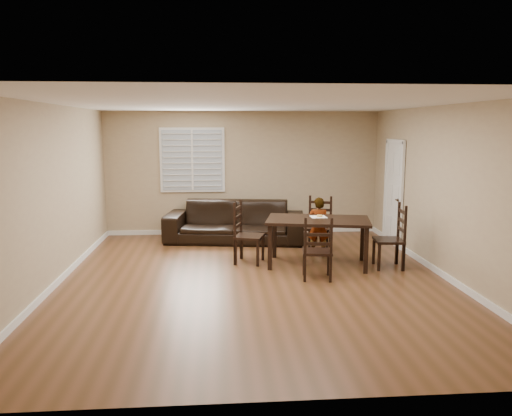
# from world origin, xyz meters

# --- Properties ---
(ground) EXTENTS (7.00, 7.00, 0.00)m
(ground) POSITION_xyz_m (0.00, 0.00, 0.00)
(ground) COLOR brown
(ground) RESTS_ON ground
(room) EXTENTS (6.04, 7.04, 2.72)m
(room) POSITION_xyz_m (0.04, 0.18, 1.81)
(room) COLOR tan
(room) RESTS_ON ground
(dining_table) EXTENTS (1.89, 1.31, 0.81)m
(dining_table) POSITION_xyz_m (1.15, 0.77, 0.72)
(dining_table) COLOR black
(dining_table) RESTS_ON ground
(chair_near) EXTENTS (0.60, 0.58, 1.05)m
(chair_near) POSITION_xyz_m (1.40, 1.84, 0.48)
(chair_near) COLOR black
(chair_near) RESTS_ON ground
(chair_far) EXTENTS (0.51, 0.48, 1.00)m
(chair_far) POSITION_xyz_m (0.97, -0.12, 0.46)
(chair_far) COLOR black
(chair_far) RESTS_ON ground
(chair_left) EXTENTS (0.58, 0.61, 1.09)m
(chair_left) POSITION_xyz_m (-0.14, 1.06, 0.50)
(chair_left) COLOR black
(chair_left) RESTS_ON ground
(chair_right) EXTENTS (0.51, 0.54, 1.10)m
(chair_right) POSITION_xyz_m (2.44, 0.51, 0.50)
(chair_right) COLOR black
(chair_right) RESTS_ON ground
(child) EXTENTS (0.45, 0.34, 1.10)m
(child) POSITION_xyz_m (1.28, 1.39, 0.55)
(child) COLOR gray
(child) RESTS_ON ground
(napkin) EXTENTS (0.27, 0.27, 0.00)m
(napkin) POSITION_xyz_m (1.19, 0.96, 0.81)
(napkin) COLOR white
(napkin) RESTS_ON dining_table
(donut) EXTENTS (0.11, 0.11, 0.04)m
(donut) POSITION_xyz_m (1.21, 0.96, 0.83)
(donut) COLOR gold
(donut) RESTS_ON napkin
(sofa) EXTENTS (2.97, 1.51, 0.83)m
(sofa) POSITION_xyz_m (-0.21, 2.72, 0.41)
(sofa) COLOR black
(sofa) RESTS_ON ground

